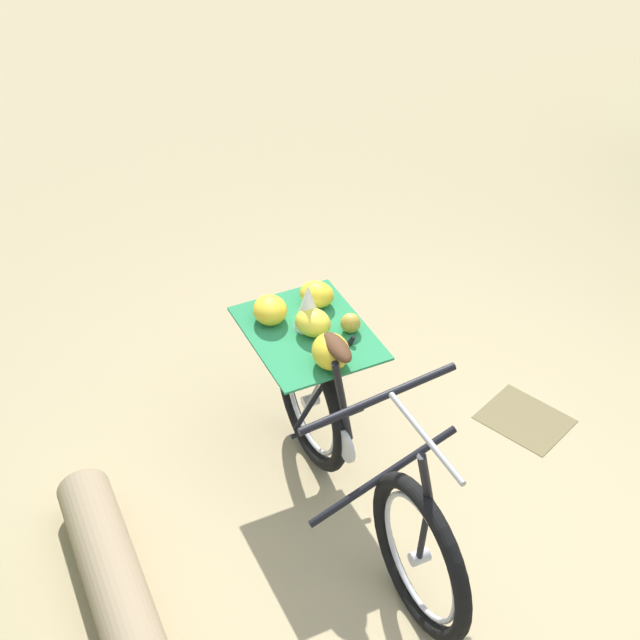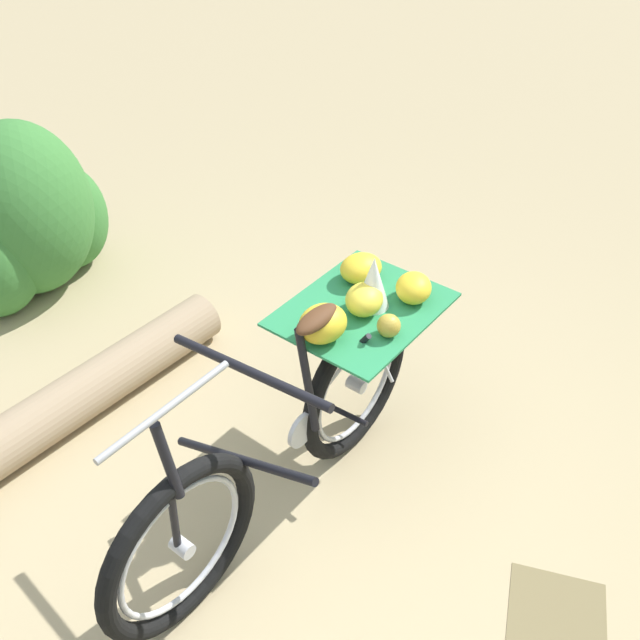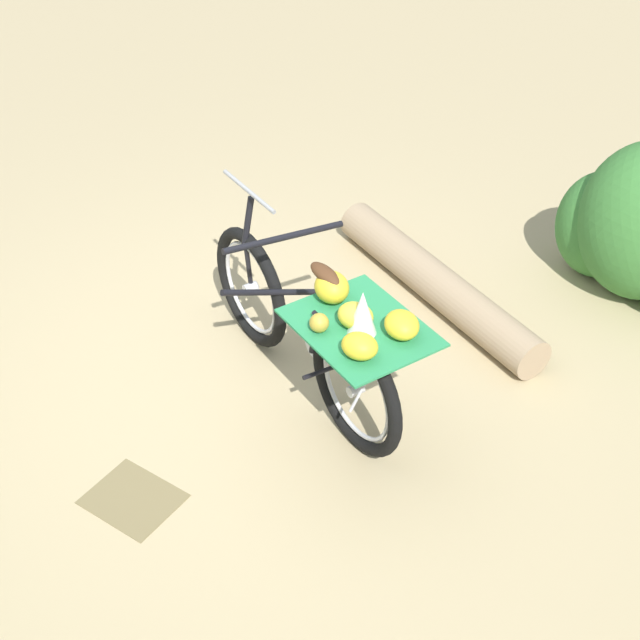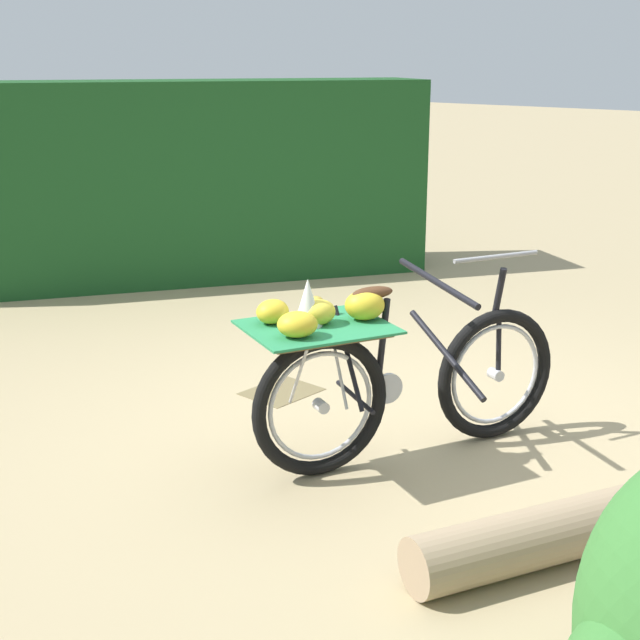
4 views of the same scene
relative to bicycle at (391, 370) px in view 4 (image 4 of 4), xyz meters
The scene contains 5 objects.
ground_plane 0.68m from the bicycle, 149.07° to the right, with size 60.00×60.00×0.00m, color tan.
foliage_hedge 4.35m from the bicycle, 113.84° to the right, with size 4.78×0.90×1.81m, color #19471E.
bicycle is the anchor object (origin of this frame).
fallen_log 1.26m from the bicycle, 85.04° to the left, with size 0.25×0.25×1.80m, color #9E8466.
leaf_litter_patch 1.24m from the bicycle, 106.12° to the right, with size 0.44×0.36×0.01m, color olive.
Camera 4 is at (3.81, 2.85, 2.02)m, focal length 50.38 mm.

